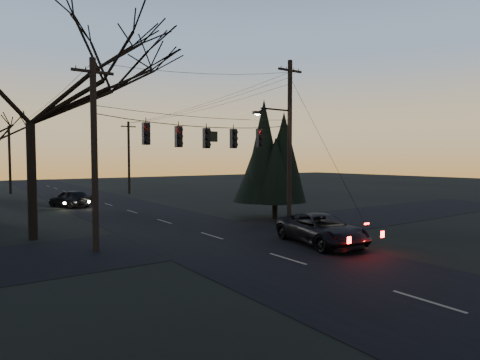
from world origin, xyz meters
TOP-DOWN VIEW (x-y plane):
  - ground_plane at (0.00, 0.00)m, footprint 160.00×160.00m
  - main_road at (0.00, 20.00)m, footprint 8.00×120.00m
  - cross_road at (0.00, 10.00)m, footprint 60.00×7.00m
  - utility_pole_right at (5.50, 10.00)m, footprint 5.00×0.30m
  - utility_pole_left at (-6.00, 10.00)m, footprint 1.80×0.30m
  - utility_pole_far_r at (5.50, 38.00)m, footprint 1.80×0.30m
  - utility_pole_far_l at (-6.00, 46.00)m, footprint 0.30×0.30m
  - span_signal_assembly at (-0.24, 10.00)m, footprint 11.50×0.44m
  - bare_tree_left at (-7.90, 14.46)m, footprint 10.76×10.76m
  - evergreen_right at (6.81, 12.91)m, footprint 4.27×4.27m
  - suv_near at (3.20, 5.14)m, footprint 3.31×5.55m
  - sedan_oncoming_a at (-3.20, 27.94)m, footprint 3.23×4.73m

SIDE VIEW (x-z plane):
  - ground_plane at x=0.00m, z-range 0.00..0.00m
  - utility_pole_right at x=5.50m, z-range -5.00..5.00m
  - utility_pole_left at x=-6.00m, z-range -4.25..4.25m
  - utility_pole_far_r at x=5.50m, z-range -4.25..4.25m
  - utility_pole_far_l at x=-6.00m, z-range -4.00..4.00m
  - cross_road at x=0.00m, z-range 0.00..0.02m
  - main_road at x=0.00m, z-range 0.00..0.02m
  - suv_near at x=3.20m, z-range 0.00..1.45m
  - sedan_oncoming_a at x=-3.20m, z-range 0.00..1.49m
  - evergreen_right at x=6.81m, z-range 0.59..8.18m
  - span_signal_assembly at x=-0.24m, z-range 4.46..6.04m
  - bare_tree_left at x=-7.90m, z-range 2.35..14.12m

